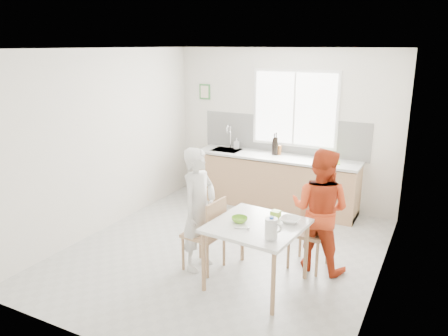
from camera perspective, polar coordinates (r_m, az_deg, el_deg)
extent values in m
plane|color=#B7B7B2|center=(6.12, -0.07, -10.82)|extent=(4.50, 4.50, 0.00)
plane|color=silver|center=(7.67, 7.73, 5.21)|extent=(4.00, 0.00, 4.00)
plane|color=silver|center=(3.88, -15.63, -5.86)|extent=(4.00, 0.00, 4.00)
plane|color=silver|center=(6.78, -15.28, 3.39)|extent=(0.00, 4.50, 4.50)
plane|color=silver|center=(5.08, 20.39, -1.15)|extent=(0.00, 4.50, 4.50)
plane|color=white|center=(5.47, -0.07, 15.35)|extent=(4.50, 4.50, 0.00)
cube|color=white|center=(7.53, 9.24, 7.66)|extent=(1.50, 0.03, 1.30)
cube|color=white|center=(7.51, 9.19, 7.64)|extent=(1.40, 0.02, 1.20)
cube|color=white|center=(7.51, 9.17, 7.63)|extent=(0.03, 0.03, 1.20)
cube|color=white|center=(7.68, 7.67, 4.28)|extent=(3.00, 0.02, 0.65)
cube|color=#3A813D|center=(8.22, -2.52, 9.92)|extent=(0.22, 0.02, 0.28)
cube|color=beige|center=(8.21, -2.56, 9.91)|extent=(0.16, 0.01, 0.22)
cube|color=tan|center=(7.62, 6.71, -1.97)|extent=(2.80, 0.60, 0.86)
cube|color=#3F3326|center=(7.74, 6.62, -4.65)|extent=(2.80, 0.54, 0.10)
cube|color=silver|center=(7.49, 6.82, 1.45)|extent=(2.84, 0.64, 0.04)
cube|color=#A5A5AA|center=(7.86, 0.33, 2.29)|extent=(0.50, 0.40, 0.03)
cylinder|color=silver|center=(7.95, 0.86, 3.90)|extent=(0.02, 0.02, 0.36)
torus|color=silver|center=(7.86, 0.64, 5.09)|extent=(0.02, 0.18, 0.18)
cube|color=white|center=(5.04, 4.30, -7.53)|extent=(1.09, 1.09, 0.04)
cylinder|color=tan|center=(5.09, -2.69, -12.23)|extent=(0.05, 0.05, 0.71)
cylinder|color=tan|center=(5.75, 2.43, -8.75)|extent=(0.05, 0.05, 0.71)
cylinder|color=tan|center=(4.70, 6.44, -14.89)|extent=(0.05, 0.05, 0.71)
cylinder|color=tan|center=(5.41, 10.65, -10.70)|extent=(0.05, 0.05, 0.71)
cube|color=tan|center=(5.52, -2.70, -8.60)|extent=(0.47, 0.47, 0.04)
cube|color=tan|center=(5.32, -1.00, -6.65)|extent=(0.07, 0.41, 0.45)
cylinder|color=tan|center=(5.86, -3.12, -9.71)|extent=(0.04, 0.04, 0.44)
cylinder|color=tan|center=(5.59, -5.37, -11.07)|extent=(0.04, 0.04, 0.44)
cylinder|color=tan|center=(5.67, -0.01, -10.60)|extent=(0.04, 0.04, 0.44)
cylinder|color=tan|center=(5.40, -2.18, -12.07)|extent=(0.04, 0.04, 0.44)
cube|color=tan|center=(5.65, 11.07, -8.21)|extent=(0.48, 0.48, 0.04)
cube|color=tan|center=(5.73, 11.94, -5.20)|extent=(0.42, 0.07, 0.46)
cylinder|color=tan|center=(5.66, 8.40, -10.79)|extent=(0.04, 0.04, 0.45)
cylinder|color=tan|center=(5.54, 12.03, -11.62)|extent=(0.04, 0.04, 0.45)
cylinder|color=tan|center=(5.98, 9.92, -9.37)|extent=(0.04, 0.04, 0.45)
cylinder|color=tan|center=(5.86, 13.37, -10.11)|extent=(0.04, 0.04, 0.45)
imported|color=silver|center=(5.43, -3.30, -5.41)|extent=(0.42, 0.60, 1.56)
imported|color=red|center=(5.53, 12.41, -5.38)|extent=(0.81, 0.66, 1.56)
imported|color=#73B72A|center=(5.07, 2.04, -6.74)|extent=(0.20, 0.20, 0.06)
imported|color=white|center=(5.11, 8.63, -6.75)|extent=(0.25, 0.25, 0.06)
cylinder|color=white|center=(4.62, 6.19, -7.84)|extent=(0.14, 0.14, 0.22)
cylinder|color=blue|center=(4.58, 6.23, -6.48)|extent=(0.05, 0.05, 0.03)
torus|color=white|center=(4.59, 7.00, -7.78)|extent=(0.11, 0.03, 0.10)
cube|color=#90CB2E|center=(5.21, 6.76, -6.05)|extent=(0.11, 0.11, 0.09)
cylinder|color=#A5A5AA|center=(4.89, 2.23, -7.88)|extent=(0.16, 0.05, 0.01)
cube|color=#89CB2E|center=(7.21, 13.48, 0.77)|extent=(0.41, 0.34, 0.01)
cylinder|color=black|center=(7.50, 6.80, 2.89)|extent=(0.07, 0.07, 0.32)
cylinder|color=black|center=(7.51, 6.55, 2.85)|extent=(0.07, 0.07, 0.30)
cylinder|color=#92521F|center=(7.55, 7.27, 2.35)|extent=(0.06, 0.06, 0.16)
imported|color=#999999|center=(7.93, 1.66, 3.23)|extent=(0.10, 0.11, 0.19)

